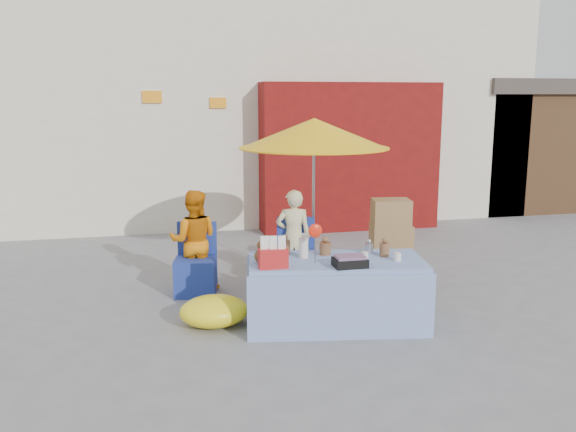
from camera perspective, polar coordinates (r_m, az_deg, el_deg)
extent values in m
plane|color=slate|center=(6.68, -0.82, -9.51)|extent=(80.00, 80.00, 0.00)
cube|color=silver|center=(13.18, -7.40, 10.56)|extent=(12.00, 5.00, 4.50)
cube|color=maroon|center=(10.95, 5.82, 5.53)|extent=(3.20, 0.60, 2.60)
cube|color=#4C331E|center=(14.46, 19.87, 5.87)|extent=(2.60, 3.00, 2.40)
cube|color=#3F3833|center=(14.42, 20.23, 11.22)|extent=(2.80, 3.20, 0.30)
cube|color=orange|center=(10.60, -12.60, 10.83)|extent=(0.32, 0.04, 0.20)
cube|color=orange|center=(10.67, -6.57, 10.48)|extent=(0.28, 0.04, 0.18)
cube|color=#7F97CC|center=(6.40, 4.50, -7.12)|extent=(1.90, 1.09, 0.71)
cube|color=#7F97CC|center=(6.02, 5.04, -8.56)|extent=(1.82, 0.33, 0.66)
cube|color=#7F97CC|center=(6.80, 4.02, -6.22)|extent=(1.82, 0.33, 0.66)
cylinder|color=white|center=(6.36, -1.96, -3.09)|extent=(0.12, 0.12, 0.17)
cylinder|color=brown|center=(6.46, -0.31, -2.94)|extent=(0.13, 0.13, 0.15)
cylinder|color=white|center=(6.33, 1.47, -2.98)|extent=(0.11, 0.11, 0.21)
cylinder|color=brown|center=(6.45, 3.49, -3.07)|extent=(0.14, 0.14, 0.13)
cylinder|color=#B2B2B7|center=(6.55, 7.59, -3.03)|extent=(0.10, 0.10, 0.11)
cylinder|color=brown|center=(6.46, 9.02, -3.12)|extent=(0.12, 0.12, 0.14)
cylinder|color=white|center=(6.29, 7.18, -3.73)|extent=(0.09, 0.09, 0.09)
cylinder|color=white|center=(6.31, 10.21, -3.77)|extent=(0.09, 0.09, 0.09)
sphere|color=brown|center=(6.13, -2.52, -3.77)|extent=(0.14, 0.14, 0.14)
ellipsoid|color=red|center=(6.06, 2.57, -1.38)|extent=(0.15, 0.07, 0.14)
cube|color=red|center=(5.95, -1.40, -4.00)|extent=(0.30, 0.18, 0.19)
cube|color=black|center=(6.03, 5.82, -4.34)|extent=(0.35, 0.28, 0.09)
cube|color=navy|center=(7.47, -8.62, -5.56)|extent=(0.56, 0.55, 0.45)
cube|color=navy|center=(7.58, -8.51, -2.01)|extent=(0.48, 0.13, 0.40)
cube|color=navy|center=(7.66, 0.78, -5.02)|extent=(0.56, 0.55, 0.45)
cube|color=navy|center=(7.77, 0.72, -1.56)|extent=(0.48, 0.13, 0.40)
imported|color=orange|center=(7.52, -8.80, -2.31)|extent=(0.69, 0.59, 1.25)
imported|color=beige|center=(7.71, 0.52, -1.98)|extent=(0.49, 0.37, 1.22)
cylinder|color=gray|center=(7.84, 2.40, 1.16)|extent=(0.04, 0.04, 2.00)
cone|color=yellow|center=(7.74, 2.45, 7.74)|extent=(1.90, 1.90, 0.38)
cylinder|color=yellow|center=(7.75, 2.44, 6.41)|extent=(1.90, 1.90, 0.02)
cube|color=black|center=(7.66, 9.51, -5.11)|extent=(0.58, 0.51, 0.47)
cube|color=#9B6E46|center=(7.56, 9.61, -2.12)|extent=(0.54, 0.45, 0.35)
cube|color=#9B6E46|center=(7.47, 9.62, 0.34)|extent=(0.50, 0.41, 0.32)
ellipsoid|color=yellow|center=(6.45, -6.93, -8.83)|extent=(0.77, 0.64, 0.32)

